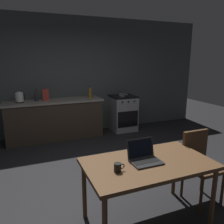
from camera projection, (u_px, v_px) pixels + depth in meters
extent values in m
plane|color=black|center=(115.00, 182.00, 3.37)|extent=(12.00, 12.00, 0.00)
cube|color=#444A4A|center=(84.00, 76.00, 5.54)|extent=(6.40, 0.10, 2.78)
cube|color=#382D23|center=(55.00, 120.00, 5.15)|extent=(2.10, 0.60, 0.86)
cube|color=gray|center=(54.00, 101.00, 5.04)|extent=(2.16, 0.64, 0.04)
cube|color=gray|center=(123.00, 114.00, 5.78)|extent=(0.60, 0.60, 0.86)
cube|color=black|center=(123.00, 96.00, 5.68)|extent=(0.60, 0.60, 0.04)
cube|color=black|center=(128.00, 119.00, 5.52)|extent=(0.54, 0.01, 0.39)
cylinder|color=black|center=(122.00, 102.00, 5.35)|extent=(0.04, 0.02, 0.04)
cylinder|color=black|center=(129.00, 102.00, 5.41)|extent=(0.04, 0.02, 0.04)
cylinder|color=black|center=(134.00, 101.00, 5.47)|extent=(0.04, 0.02, 0.04)
cube|color=brown|center=(148.00, 164.00, 2.41)|extent=(1.37, 0.78, 0.04)
cylinder|color=brown|center=(213.00, 198.00, 2.42)|extent=(0.05, 0.05, 0.69)
cylinder|color=brown|center=(84.00, 190.00, 2.56)|extent=(0.05, 0.05, 0.69)
cylinder|color=brown|center=(174.00, 170.00, 3.02)|extent=(0.05, 0.05, 0.69)
cube|color=#4C331E|center=(203.00, 168.00, 2.83)|extent=(0.40, 0.40, 0.04)
cube|color=#4C331E|center=(195.00, 146.00, 2.94)|extent=(0.38, 0.04, 0.42)
cylinder|color=#4C331E|center=(201.00, 195.00, 2.67)|extent=(0.04, 0.04, 0.44)
cylinder|color=#4C331E|center=(222.00, 189.00, 2.80)|extent=(0.04, 0.04, 0.44)
cylinder|color=#4C331E|center=(182.00, 181.00, 2.98)|extent=(0.04, 0.04, 0.44)
cylinder|color=#4C331E|center=(202.00, 176.00, 3.10)|extent=(0.04, 0.04, 0.44)
cube|color=#232326|center=(146.00, 162.00, 2.37)|extent=(0.32, 0.22, 0.02)
cube|color=black|center=(146.00, 161.00, 2.38)|extent=(0.28, 0.12, 0.00)
cube|color=#232326|center=(140.00, 148.00, 2.47)|extent=(0.32, 0.05, 0.21)
cube|color=black|center=(141.00, 148.00, 2.46)|extent=(0.29, 0.04, 0.18)
cylinder|color=black|center=(20.00, 102.00, 4.78)|extent=(0.17, 0.17, 0.02)
cylinder|color=silver|center=(19.00, 97.00, 4.75)|extent=(0.16, 0.16, 0.19)
cylinder|color=silver|center=(19.00, 92.00, 4.73)|extent=(0.10, 0.10, 0.02)
cube|color=black|center=(24.00, 96.00, 4.78)|extent=(0.02, 0.02, 0.13)
cylinder|color=#8C601E|center=(90.00, 94.00, 5.28)|extent=(0.07, 0.07, 0.20)
cone|color=#8C601E|center=(90.00, 88.00, 5.25)|extent=(0.07, 0.07, 0.06)
cylinder|color=black|center=(90.00, 87.00, 5.24)|extent=(0.03, 0.03, 0.02)
cylinder|color=gray|center=(123.00, 96.00, 5.65)|extent=(0.21, 0.21, 0.01)
torus|color=gray|center=(123.00, 94.00, 5.64)|extent=(0.22, 0.22, 0.02)
cylinder|color=black|center=(127.00, 96.00, 5.47)|extent=(0.02, 0.18, 0.02)
cylinder|color=black|center=(118.00, 167.00, 2.18)|extent=(0.07, 0.07, 0.09)
torus|color=black|center=(122.00, 166.00, 2.20)|extent=(0.05, 0.01, 0.05)
cube|color=#B2382D|center=(46.00, 95.00, 4.97)|extent=(0.13, 0.05, 0.26)
cylinder|color=#2D2D33|center=(36.00, 97.00, 4.96)|extent=(0.08, 0.08, 0.17)
cone|color=#2D2D33|center=(36.00, 92.00, 4.93)|extent=(0.08, 0.08, 0.06)
cylinder|color=black|center=(36.00, 90.00, 4.92)|extent=(0.03, 0.03, 0.02)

